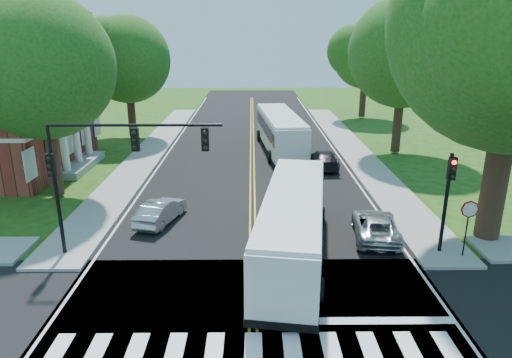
{
  "coord_description": "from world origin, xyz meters",
  "views": [
    {
      "loc": [
        -0.03,
        -11.52,
        9.27
      ],
      "look_at": [
        0.17,
        9.84,
        2.4
      ],
      "focal_mm": 32.0,
      "sensor_mm": 36.0,
      "label": 1
    }
  ],
  "objects_px": {
    "bus_follow": "(280,131)",
    "suv": "(376,226)",
    "bus_lead": "(293,223)",
    "hatchback": "(161,211)",
    "signal_ne": "(448,190)",
    "signal_nw": "(109,159)",
    "dark_sedan": "(324,159)"
  },
  "relations": [
    {
      "from": "bus_follow",
      "to": "suv",
      "type": "height_order",
      "value": "bus_follow"
    },
    {
      "from": "bus_lead",
      "to": "hatchback",
      "type": "height_order",
      "value": "bus_lead"
    },
    {
      "from": "hatchback",
      "to": "bus_lead",
      "type": "bearing_deg",
      "value": 165.49
    },
    {
      "from": "suv",
      "to": "signal_ne",
      "type": "bearing_deg",
      "value": 151.69
    },
    {
      "from": "signal_nw",
      "to": "bus_follow",
      "type": "relative_size",
      "value": 0.6
    },
    {
      "from": "suv",
      "to": "bus_lead",
      "type": "bearing_deg",
      "value": 31.83
    },
    {
      "from": "bus_follow",
      "to": "suv",
      "type": "bearing_deg",
      "value": 96.48
    },
    {
      "from": "hatchback",
      "to": "dark_sedan",
      "type": "height_order",
      "value": "dark_sedan"
    },
    {
      "from": "bus_follow",
      "to": "bus_lead",
      "type": "bearing_deg",
      "value": 82.88
    },
    {
      "from": "signal_nw",
      "to": "signal_ne",
      "type": "bearing_deg",
      "value": 0.05
    },
    {
      "from": "bus_follow",
      "to": "dark_sedan",
      "type": "xyz_separation_m",
      "value": [
        2.88,
        -4.91,
        -0.99
      ]
    },
    {
      "from": "bus_follow",
      "to": "signal_ne",
      "type": "bearing_deg",
      "value": 102.35
    },
    {
      "from": "bus_follow",
      "to": "hatchback",
      "type": "bearing_deg",
      "value": 59.44
    },
    {
      "from": "bus_lead",
      "to": "signal_ne",
      "type": "bearing_deg",
      "value": -170.46
    },
    {
      "from": "bus_lead",
      "to": "dark_sedan",
      "type": "distance_m",
      "value": 14.1
    },
    {
      "from": "bus_follow",
      "to": "hatchback",
      "type": "height_order",
      "value": "bus_follow"
    },
    {
      "from": "hatchback",
      "to": "dark_sedan",
      "type": "xyz_separation_m",
      "value": [
        9.83,
        9.92,
        0.01
      ]
    },
    {
      "from": "suv",
      "to": "signal_nw",
      "type": "bearing_deg",
      "value": 16.27
    },
    {
      "from": "hatchback",
      "to": "suv",
      "type": "bearing_deg",
      "value": -174.61
    },
    {
      "from": "bus_follow",
      "to": "dark_sedan",
      "type": "distance_m",
      "value": 5.78
    },
    {
      "from": "bus_follow",
      "to": "hatchback",
      "type": "relative_size",
      "value": 3.24
    },
    {
      "from": "signal_nw",
      "to": "bus_lead",
      "type": "height_order",
      "value": "signal_nw"
    },
    {
      "from": "signal_nw",
      "to": "bus_lead",
      "type": "relative_size",
      "value": 0.63
    },
    {
      "from": "signal_ne",
      "to": "bus_follow",
      "type": "xyz_separation_m",
      "value": [
        -5.93,
        18.48,
        -1.34
      ]
    },
    {
      "from": "hatchback",
      "to": "suv",
      "type": "distance_m",
      "value": 10.65
    },
    {
      "from": "bus_follow",
      "to": "signal_nw",
      "type": "bearing_deg",
      "value": 60.83
    },
    {
      "from": "hatchback",
      "to": "signal_nw",
      "type": "bearing_deg",
      "value": 87.88
    },
    {
      "from": "signal_nw",
      "to": "bus_follow",
      "type": "bearing_deg",
      "value": 66.27
    },
    {
      "from": "dark_sedan",
      "to": "suv",
      "type": "bearing_deg",
      "value": 92.59
    },
    {
      "from": "signal_nw",
      "to": "dark_sedan",
      "type": "bearing_deg",
      "value": 50.97
    },
    {
      "from": "signal_nw",
      "to": "bus_follow",
      "type": "distance_m",
      "value": 20.38
    },
    {
      "from": "signal_nw",
      "to": "hatchback",
      "type": "xyz_separation_m",
      "value": [
        1.17,
        3.66,
        -3.76
      ]
    }
  ]
}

